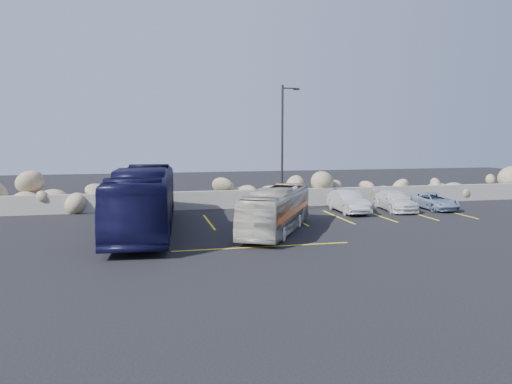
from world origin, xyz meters
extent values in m
plane|color=black|center=(0.00, 0.00, 0.00)|extent=(90.00, 90.00, 0.00)
cube|color=gray|center=(0.00, 12.00, 0.60)|extent=(60.00, 0.40, 1.20)
cube|color=yellow|center=(-2.50, 7.00, 0.01)|extent=(0.12, 5.00, 0.01)
cube|color=yellow|center=(2.60, 7.00, 0.01)|extent=(0.12, 5.00, 0.01)
cube|color=yellow|center=(5.30, 7.00, 0.01)|extent=(0.12, 5.00, 0.01)
cube|color=yellow|center=(7.90, 7.00, 0.01)|extent=(0.12, 5.00, 0.01)
cube|color=yellow|center=(10.50, 7.00, 0.01)|extent=(0.12, 5.00, 0.01)
cube|color=yellow|center=(13.10, 7.00, 0.01)|extent=(0.12, 5.00, 0.01)
cube|color=yellow|center=(-1.00, 0.20, 0.01)|extent=(8.00, 0.12, 0.01)
cylinder|color=#292624|center=(2.50, 9.50, 4.00)|extent=(0.14, 0.14, 8.00)
cylinder|color=#292624|center=(2.95, 9.50, 7.80)|extent=(0.90, 0.08, 0.08)
cube|color=#292624|center=(3.40, 9.50, 7.75)|extent=(0.35, 0.18, 0.12)
imported|color=#B9B7A7|center=(0.46, 3.34, 1.12)|extent=(5.56, 7.98, 2.25)
imported|color=black|center=(-6.10, 4.71, 1.64)|extent=(3.68, 11.97, 3.28)
imported|color=#BCBBC1|center=(6.61, 8.53, 0.70)|extent=(1.57, 4.26, 1.39)
imported|color=silver|center=(9.95, 8.69, 0.64)|extent=(2.21, 4.54, 1.27)
imported|color=#7E92B3|center=(12.74, 8.53, 0.54)|extent=(1.85, 3.91, 1.08)
camera|label=1|loc=(-6.07, -20.79, 4.93)|focal=35.00mm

